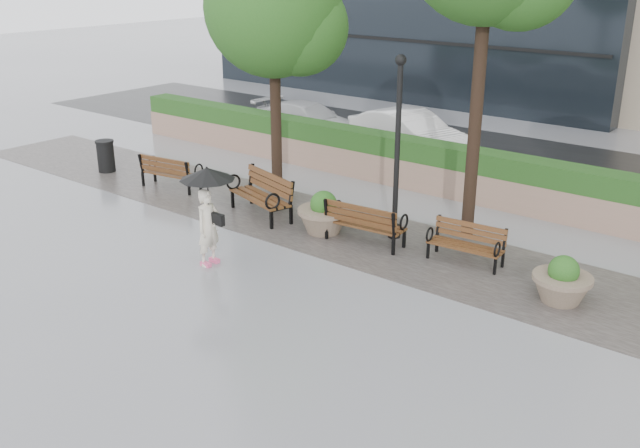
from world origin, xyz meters
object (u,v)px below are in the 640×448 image
Objects in this scene: bench_1 at (261,204)px; bench_3 at (465,252)px; bench_2 at (365,232)px; pedestrian at (208,207)px; planter_left at (324,216)px; trash_bin at (106,157)px; lamppost at (397,161)px; car_left at (308,121)px; car_right at (409,134)px; planter_right at (562,284)px; bench_0 at (171,179)px.

bench_3 is at bearing 21.63° from bench_1.
bench_1 is 3.05m from bench_2.
pedestrian is at bearing 52.01° from bench_2.
planter_left is at bearing 18.07° from bench_1.
trash_bin is (-11.56, -0.52, 0.20)m from bench_3.
lamppost is 9.85m from car_left.
lamppost reaches higher than bench_3.
planter_right is at bearing -118.69° from car_right.
trash_bin is (-2.79, -0.10, 0.17)m from bench_0.
planter_right is 0.26× the size of car_left.
planter_left is 8.16m from trash_bin.
pedestrian is (1.32, -9.94, 0.54)m from car_right.
bench_3 is 11.53m from car_left.
pedestrian is at bearing -158.32° from car_right.
trash_bin is (-13.80, -0.01, 0.09)m from planter_right.
bench_0 is at bearing 179.54° from planter_right.
lamppost is at bearing 177.54° from bench_0.
planter_left is (1.91, 0.06, 0.08)m from bench_1.
pedestrian reaches higher than planter_left.
trash_bin is 0.20× the size of car_right.
planter_left is 0.58× the size of pedestrian.
bench_2 is (3.05, 0.09, -0.03)m from bench_1.
car_left is 4.06m from car_right.
car_right is (-0.15, 7.13, 0.41)m from bench_1.
bench_0 is 2.80m from trash_bin.
car_left is at bearing 137.19° from bench_1.
bench_1 is at bearing -147.63° from car_left.
bench_2 is 2.30m from bench_3.
lamppost reaches higher than bench_1.
car_left is (-9.52, 6.49, 0.37)m from bench_3.
car_right reaches higher than planter_left.
bench_2 is 7.74m from car_right.
lamppost is at bearing 27.26° from planter_left.
bench_2 is 1.54× the size of planter_left.
bench_1 is 1.75× the size of planter_left.
pedestrian reaches higher than car_left.
car_right is (6.10, 7.14, 0.27)m from trash_bin.
bench_1 reaches higher than planter_left.
bench_3 is 1.34× the size of planter_left.
planter_right is 1.22× the size of trash_bin.
bench_1 is 1.91m from planter_left.
bench_3 is at bearing -174.57° from bench_2.
car_left reaches higher than planter_right.
bench_2 reaches higher than bench_0.
bench_2 is (6.51, 0.00, 0.01)m from bench_0.
bench_1 is at bearing -3.39° from bench_2.
bench_2 is 1.15m from planter_left.
planter_right is at bearing 170.97° from bench_0.
bench_2 is at bearing -132.23° from car_left.
car_left reaches higher than bench_3.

